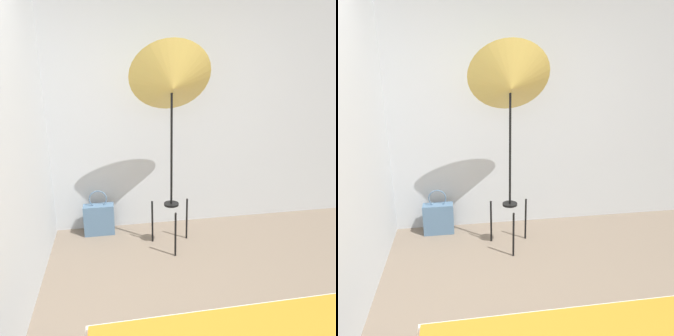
# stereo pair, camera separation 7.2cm
# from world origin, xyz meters

# --- Properties ---
(wall_back) EXTENTS (8.00, 0.05, 2.60)m
(wall_back) POSITION_xyz_m (0.00, 2.09, 1.30)
(wall_back) COLOR #B7BCC1
(wall_back) RESTS_ON ground_plane
(wall_side_left) EXTENTS (0.05, 8.00, 2.60)m
(wall_side_left) POSITION_xyz_m (-1.25, 1.00, 1.30)
(wall_side_left) COLOR #B7BCC1
(wall_side_left) RESTS_ON ground_plane
(photo_umbrella) EXTENTS (0.77, 0.59, 2.02)m
(photo_umbrella) POSITION_xyz_m (0.00, 1.52, 1.64)
(photo_umbrella) COLOR black
(photo_umbrella) RESTS_ON ground_plane
(tote_bag) EXTENTS (0.33, 0.13, 0.51)m
(tote_bag) POSITION_xyz_m (-0.74, 1.91, 0.18)
(tote_bag) COLOR slate
(tote_bag) RESTS_ON ground_plane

